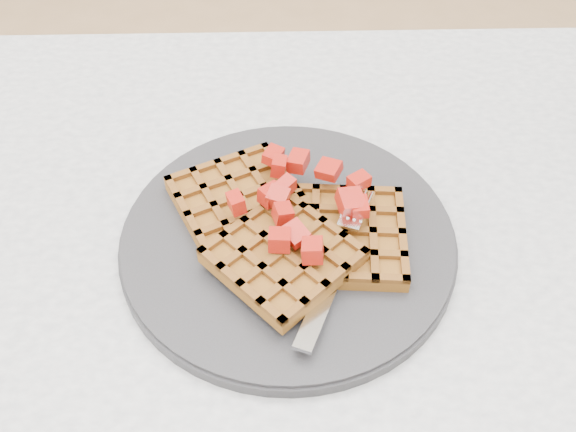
% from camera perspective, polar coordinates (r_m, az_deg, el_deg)
% --- Properties ---
extents(table, '(1.20, 0.80, 0.75)m').
position_cam_1_polar(table, '(0.69, 8.69, -10.64)').
color(table, silver).
rests_on(table, ground).
extents(plate, '(0.31, 0.31, 0.02)m').
position_cam_1_polar(plate, '(0.60, -0.00, -2.06)').
color(plate, black).
rests_on(plate, table).
extents(waffles, '(0.23, 0.22, 0.03)m').
position_cam_1_polar(waffles, '(0.58, 0.03, -1.12)').
color(waffles, brown).
rests_on(waffles, plate).
extents(strawberry_pile, '(0.15, 0.15, 0.02)m').
position_cam_1_polar(strawberry_pile, '(0.56, -0.00, 0.96)').
color(strawberry_pile, '#880400').
rests_on(strawberry_pile, waffles).
extents(fork, '(0.09, 0.18, 0.02)m').
position_cam_1_polar(fork, '(0.56, 4.50, -4.05)').
color(fork, silver).
rests_on(fork, plate).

